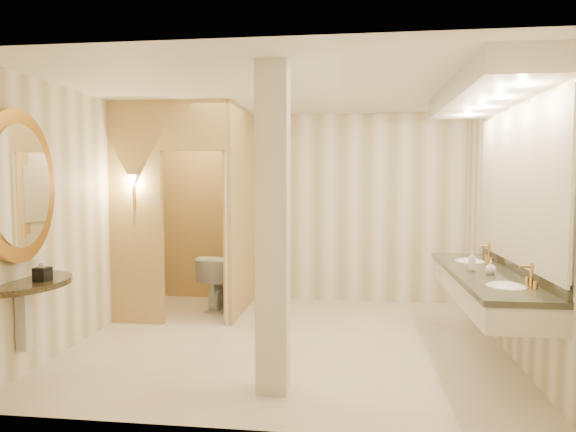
# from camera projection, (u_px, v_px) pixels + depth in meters

# --- Properties ---
(floor) EXTENTS (4.50, 4.50, 0.00)m
(floor) POSITION_uv_depth(u_px,v_px,m) (289.00, 341.00, 5.57)
(floor) COLOR white
(floor) RESTS_ON ground
(ceiling) EXTENTS (4.50, 4.50, 0.00)m
(ceiling) POSITION_uv_depth(u_px,v_px,m) (289.00, 90.00, 5.38)
(ceiling) COLOR white
(ceiling) RESTS_ON wall_back
(wall_back) EXTENTS (4.50, 0.02, 2.70)m
(wall_back) POSITION_uv_depth(u_px,v_px,m) (306.00, 208.00, 7.46)
(wall_back) COLOR white
(wall_back) RESTS_ON floor
(wall_front) EXTENTS (4.50, 0.02, 2.70)m
(wall_front) POSITION_uv_depth(u_px,v_px,m) (253.00, 239.00, 3.50)
(wall_front) COLOR white
(wall_front) RESTS_ON floor
(wall_left) EXTENTS (0.02, 4.00, 2.70)m
(wall_left) POSITION_uv_depth(u_px,v_px,m) (90.00, 216.00, 5.76)
(wall_left) COLOR white
(wall_left) RESTS_ON floor
(wall_right) EXTENTS (0.02, 4.00, 2.70)m
(wall_right) POSITION_uv_depth(u_px,v_px,m) (509.00, 220.00, 5.20)
(wall_right) COLOR white
(wall_right) RESTS_ON floor
(toilet_closet) EXTENTS (1.50, 1.55, 2.70)m
(toilet_closet) POSITION_uv_depth(u_px,v_px,m) (212.00, 209.00, 6.58)
(toilet_closet) COLOR tan
(toilet_closet) RESTS_ON floor
(wall_sconce) EXTENTS (0.14, 0.14, 0.42)m
(wall_sconce) POSITION_uv_depth(u_px,v_px,m) (133.00, 182.00, 6.12)
(wall_sconce) COLOR gold
(wall_sconce) RESTS_ON toilet_closet
(vanity) EXTENTS (0.75, 2.65, 2.09)m
(vanity) POSITION_uv_depth(u_px,v_px,m) (491.00, 193.00, 4.86)
(vanity) COLOR beige
(vanity) RESTS_ON floor
(console_shelf) EXTENTS (1.03, 1.03, 1.97)m
(console_shelf) POSITION_uv_depth(u_px,v_px,m) (18.00, 227.00, 4.46)
(console_shelf) COLOR black
(console_shelf) RESTS_ON floor
(pillar) EXTENTS (0.26, 0.26, 2.70)m
(pillar) POSITION_uv_depth(u_px,v_px,m) (273.00, 229.00, 4.19)
(pillar) COLOR beige
(pillar) RESTS_ON floor
(tissue_box) EXTENTS (0.13, 0.13, 0.12)m
(tissue_box) POSITION_uv_depth(u_px,v_px,m) (42.00, 274.00, 4.46)
(tissue_box) COLOR black
(tissue_box) RESTS_ON console_shelf
(toilet) EXTENTS (0.54, 0.79, 0.74)m
(toilet) POSITION_uv_depth(u_px,v_px,m) (221.00, 281.00, 7.00)
(toilet) COLOR white
(toilet) RESTS_ON floor
(soap_bottle_a) EXTENTS (0.06, 0.06, 0.12)m
(soap_bottle_a) POSITION_uv_depth(u_px,v_px,m) (472.00, 259.00, 5.34)
(soap_bottle_a) COLOR beige
(soap_bottle_a) RESTS_ON vanity
(soap_bottle_b) EXTENTS (0.12, 0.12, 0.13)m
(soap_bottle_b) POSITION_uv_depth(u_px,v_px,m) (491.00, 267.00, 4.78)
(soap_bottle_b) COLOR silver
(soap_bottle_b) RESTS_ON vanity
(soap_bottle_c) EXTENTS (0.08, 0.08, 0.19)m
(soap_bottle_c) POSITION_uv_depth(u_px,v_px,m) (472.00, 261.00, 4.96)
(soap_bottle_c) COLOR #C6B28C
(soap_bottle_c) RESTS_ON vanity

